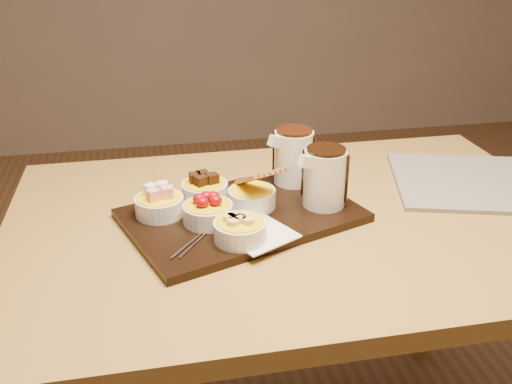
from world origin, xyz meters
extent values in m
cube|color=#A5803D|center=(0.00, 0.00, 0.73)|extent=(1.20, 0.80, 0.04)
cylinder|color=#A5803D|center=(-0.54, 0.34, 0.35)|extent=(0.06, 0.06, 0.71)
cylinder|color=#A5803D|center=(0.54, 0.34, 0.35)|extent=(0.06, 0.06, 0.71)
cube|color=black|center=(-0.11, 0.01, 0.76)|extent=(0.53, 0.44, 0.02)
cube|color=white|center=(-0.10, -0.09, 0.77)|extent=(0.16, 0.16, 0.00)
cylinder|color=white|center=(-0.28, 0.03, 0.79)|extent=(0.10, 0.10, 0.04)
cylinder|color=white|center=(-0.18, 0.08, 0.79)|extent=(0.10, 0.10, 0.04)
cylinder|color=white|center=(-0.19, -0.02, 0.79)|extent=(0.10, 0.10, 0.04)
cylinder|color=white|center=(-0.09, 0.03, 0.79)|extent=(0.10, 0.10, 0.04)
cylinder|color=white|center=(-0.14, -0.11, 0.79)|extent=(0.10, 0.10, 0.04)
cylinder|color=silver|center=(0.06, 0.01, 0.83)|extent=(0.11, 0.11, 0.12)
cylinder|color=silver|center=(0.03, 0.13, 0.83)|extent=(0.11, 0.11, 0.12)
cube|color=beige|center=(0.47, 0.07, 0.76)|extent=(0.47, 0.42, 0.01)
camera|label=1|loc=(-0.29, -1.03, 1.31)|focal=40.00mm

